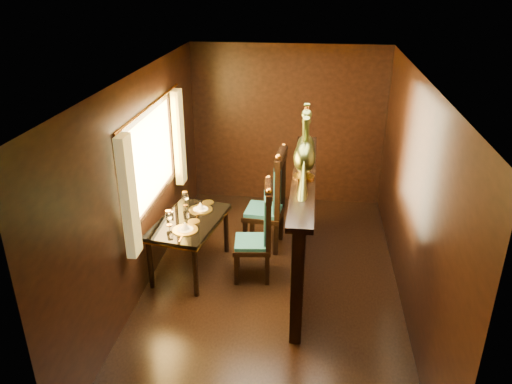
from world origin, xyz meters
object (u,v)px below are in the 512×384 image
chair_right (274,197)px  peacock_right (306,137)px  dining_table (189,225)px  peacock_left (305,144)px  chair_left (262,229)px

chair_right → peacock_right: (0.40, -0.37, 0.97)m
dining_table → peacock_left: peacock_left is taller
chair_left → peacock_left: bearing=-15.5°
dining_table → chair_left: bearing=5.6°
peacock_left → chair_left: bearing=170.8°
chair_left → peacock_right: (0.47, 0.37, 1.05)m
peacock_left → peacock_right: 0.45m
chair_left → chair_right: (0.08, 0.74, 0.08)m
peacock_right → chair_left: bearing=-142.3°
peacock_left → chair_right: bearing=115.9°
dining_table → chair_right: (0.98, 0.67, 0.12)m
chair_right → peacock_left: (0.40, -0.82, 1.02)m
peacock_left → peacock_right: (0.00, 0.44, -0.05)m
chair_left → peacock_left: (0.47, -0.08, 1.10)m
peacock_left → peacock_right: peacock_left is taller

